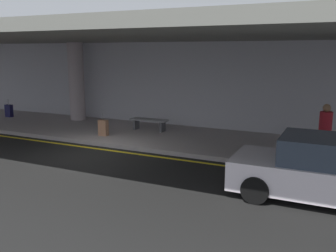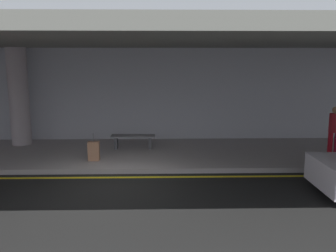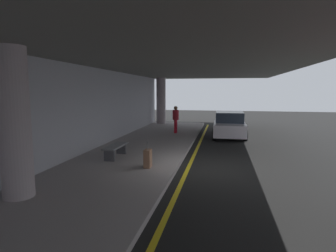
{
  "view_description": "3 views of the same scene",
  "coord_description": "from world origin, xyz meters",
  "px_view_note": "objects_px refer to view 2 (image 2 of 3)",
  "views": [
    {
      "loc": [
        7.57,
        -9.81,
        3.4
      ],
      "look_at": [
        2.01,
        1.93,
        0.79
      ],
      "focal_mm": 39.81,
      "sensor_mm": 36.0,
      "label": 1
    },
    {
      "loc": [
        1.29,
        -9.63,
        3.4
      ],
      "look_at": [
        1.58,
        2.47,
        1.18
      ],
      "focal_mm": 39.62,
      "sensor_mm": 36.0,
      "label": 2
    },
    {
      "loc": [
        -9.73,
        -0.5,
        2.75
      ],
      "look_at": [
        2.31,
        1.91,
        1.19
      ],
      "focal_mm": 29.52,
      "sensor_mm": 36.0,
      "label": 3
    }
  ],
  "objects_px": {
    "traveler_with_luggage": "(335,128)",
    "suitcase_upright_primary": "(94,151)",
    "support_column_left_mid": "(19,97)",
    "bench_metal": "(133,139)"
  },
  "relations": [
    {
      "from": "traveler_with_luggage",
      "to": "suitcase_upright_primary",
      "type": "relative_size",
      "value": 1.87
    },
    {
      "from": "support_column_left_mid",
      "to": "traveler_with_luggage",
      "type": "xyz_separation_m",
      "value": [
        11.15,
        -2.03,
        -0.86
      ]
    },
    {
      "from": "traveler_with_luggage",
      "to": "suitcase_upright_primary",
      "type": "bearing_deg",
      "value": -130.57
    },
    {
      "from": "traveler_with_luggage",
      "to": "support_column_left_mid",
      "type": "bearing_deg",
      "value": -143.74
    },
    {
      "from": "support_column_left_mid",
      "to": "bench_metal",
      "type": "xyz_separation_m",
      "value": [
        4.33,
        -0.79,
        -1.47
      ]
    },
    {
      "from": "support_column_left_mid",
      "to": "traveler_with_luggage",
      "type": "relative_size",
      "value": 2.17
    },
    {
      "from": "bench_metal",
      "to": "support_column_left_mid",
      "type": "bearing_deg",
      "value": 169.61
    },
    {
      "from": "suitcase_upright_primary",
      "to": "bench_metal",
      "type": "relative_size",
      "value": 0.56
    },
    {
      "from": "traveler_with_luggage",
      "to": "bench_metal",
      "type": "xyz_separation_m",
      "value": [
        -6.82,
        1.24,
        -0.61
      ]
    },
    {
      "from": "suitcase_upright_primary",
      "to": "traveler_with_luggage",
      "type": "bearing_deg",
      "value": 2.9
    }
  ]
}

